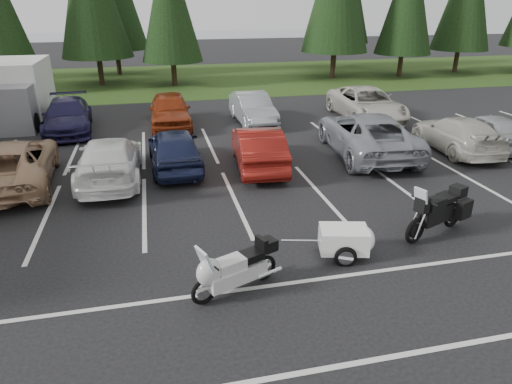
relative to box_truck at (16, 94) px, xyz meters
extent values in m
plane|color=black|center=(8.00, -12.50, -1.45)|extent=(120.00, 120.00, 0.00)
cube|color=#223D13|center=(8.00, 11.50, -1.45)|extent=(80.00, 16.00, 0.01)
cube|color=gray|center=(12.00, 42.50, -1.45)|extent=(70.00, 50.00, 0.02)
cube|color=silver|center=(8.00, -10.50, -1.45)|extent=(32.00, 16.00, 0.01)
cylinder|color=#332316|center=(-2.50, 8.90, -0.39)|extent=(0.36, 0.36, 2.11)
cylinder|color=#332316|center=(3.00, 10.40, -0.14)|extent=(0.36, 0.36, 2.62)
cylinder|color=#332316|center=(8.00, 9.10, -0.32)|extent=(0.36, 0.36, 2.26)
cylinder|color=#332316|center=(20.00, 9.60, -0.11)|extent=(0.36, 0.36, 2.69)
cylinder|color=#332316|center=(25.50, 9.30, -0.29)|extent=(0.36, 0.36, 2.33)
cylinder|color=#332316|center=(31.00, 10.10, -0.21)|extent=(0.36, 0.36, 2.47)
cylinder|color=#332316|center=(4.00, 15.00, -0.09)|extent=(0.36, 0.36, 2.71)
cylinder|color=#332316|center=(22.00, 14.30, 0.05)|extent=(0.36, 0.36, 3.00)
imported|color=tan|center=(1.69, -8.62, -0.69)|extent=(2.98, 5.65, 1.51)
imported|color=white|center=(4.75, -8.79, -0.73)|extent=(2.09, 4.98, 1.44)
imported|color=#1A2042|center=(6.93, -8.13, -0.71)|extent=(1.87, 4.39, 1.48)
imported|color=maroon|center=(9.86, -8.67, -0.71)|extent=(1.96, 4.62, 1.48)
imported|color=gray|center=(14.32, -8.15, -0.63)|extent=(3.32, 6.16, 1.64)
imported|color=beige|center=(18.03, -8.55, -0.77)|extent=(2.27, 4.85, 1.37)
imported|color=#A7A8AB|center=(19.66, -8.44, -0.75)|extent=(2.04, 4.24, 1.39)
imported|color=#1B183D|center=(2.49, -2.03, -0.73)|extent=(2.43, 5.13, 1.44)
imported|color=maroon|center=(7.10, -2.15, -0.66)|extent=(1.93, 4.66, 1.58)
imported|color=gray|center=(11.06, -2.42, -0.73)|extent=(1.66, 4.42, 1.44)
imported|color=beige|center=(16.79, -2.99, -0.67)|extent=(2.77, 5.69, 1.56)
camera|label=1|loc=(6.28, -23.90, 4.22)|focal=32.00mm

